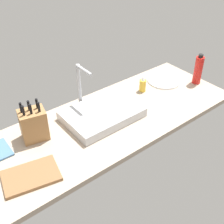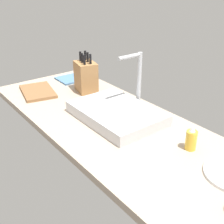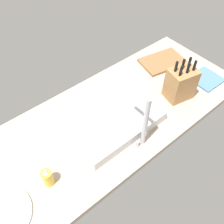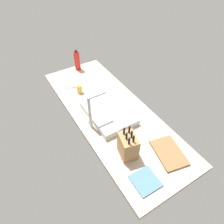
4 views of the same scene
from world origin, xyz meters
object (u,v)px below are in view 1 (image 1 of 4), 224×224
sink_basin (102,114)px  dinner_plate (164,80)px  cutting_board (31,176)px  soap_bottle (143,85)px  faucet (81,84)px  knife_block (34,124)px  water_bottle (198,70)px

sink_basin → dinner_plate: bearing=6.7°
dinner_plate → cutting_board: bearing=-168.4°
soap_bottle → dinner_plate: bearing=-0.2°
faucet → soap_bottle: size_ratio=2.70×
knife_block → dinner_plate: (106.20, -1.11, -8.97)cm
faucet → water_bottle: faucet is taller
knife_block → dinner_plate: 106.58cm
soap_bottle → dinner_plate: (22.51, -0.08, -4.28)cm
cutting_board → water_bottle: water_bottle is taller
knife_block → dinner_plate: size_ratio=0.98×
sink_basin → cutting_board: 60.01cm
sink_basin → dinner_plate: size_ratio=1.87×
water_bottle → dinner_plate: size_ratio=0.92×
sink_basin → dinner_plate: (64.52, 7.56, -2.36)cm
knife_block → water_bottle: bearing=4.7°
sink_basin → soap_bottle: soap_bottle is taller
sink_basin → dinner_plate: 65.01cm
water_bottle → dinner_plate: (-17.46, 16.42, -10.20)cm
water_bottle → dinner_plate: 26.05cm
sink_basin → water_bottle: bearing=-6.2°
cutting_board → water_bottle: size_ratio=1.19×
water_bottle → soap_bottle: bearing=157.6°
cutting_board → soap_bottle: size_ratio=2.39×
sink_basin → faucet: size_ratio=1.51×
dinner_plate → water_bottle: bearing=-43.3°
sink_basin → knife_block: size_ratio=1.91×
cutting_board → water_bottle: (139.37, 8.53, 9.90)cm
knife_block → soap_bottle: knife_block is taller
sink_basin → soap_bottle: size_ratio=4.07×
sink_basin → water_bottle: size_ratio=2.03×
faucet → knife_block: size_ratio=1.27×
cutting_board → soap_bottle: soap_bottle is taller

